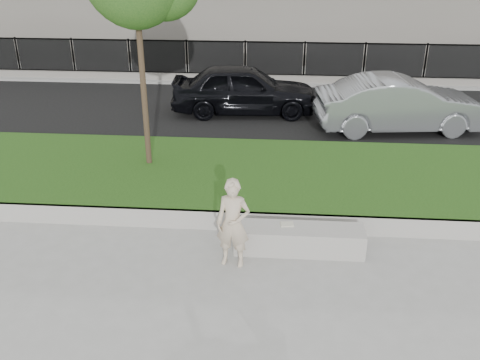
# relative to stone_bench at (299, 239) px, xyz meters

# --- Properties ---
(ground) EXTENTS (90.00, 90.00, 0.00)m
(ground) POSITION_rel_stone_bench_xyz_m (-1.19, -0.40, -0.24)
(ground) COLOR gray
(ground) RESTS_ON ground
(grass_bank) EXTENTS (34.00, 4.00, 0.40)m
(grass_bank) POSITION_rel_stone_bench_xyz_m (-1.19, 2.60, -0.04)
(grass_bank) COLOR black
(grass_bank) RESTS_ON ground
(grass_kerb) EXTENTS (34.00, 0.08, 0.40)m
(grass_kerb) POSITION_rel_stone_bench_xyz_m (-1.19, 0.64, -0.04)
(grass_kerb) COLOR #9C9992
(grass_kerb) RESTS_ON ground
(street) EXTENTS (34.00, 7.00, 0.04)m
(street) POSITION_rel_stone_bench_xyz_m (-1.19, 8.10, -0.22)
(street) COLOR black
(street) RESTS_ON ground
(far_pavement) EXTENTS (34.00, 3.00, 0.12)m
(far_pavement) POSITION_rel_stone_bench_xyz_m (-1.19, 12.60, -0.18)
(far_pavement) COLOR gray
(far_pavement) RESTS_ON ground
(iron_fence) EXTENTS (32.00, 0.30, 1.50)m
(iron_fence) POSITION_rel_stone_bench_xyz_m (-1.19, 11.60, 0.30)
(iron_fence) COLOR slate
(iron_fence) RESTS_ON far_pavement
(stone_bench) EXTENTS (2.33, 0.58, 0.48)m
(stone_bench) POSITION_rel_stone_bench_xyz_m (0.00, 0.00, 0.00)
(stone_bench) COLOR #9C9992
(stone_bench) RESTS_ON ground
(man) EXTENTS (0.64, 0.47, 1.61)m
(man) POSITION_rel_stone_bench_xyz_m (-1.15, -0.50, 0.57)
(man) COLOR beige
(man) RESTS_ON ground
(book) EXTENTS (0.25, 0.20, 0.03)m
(book) POSITION_rel_stone_bench_xyz_m (-0.22, 0.09, 0.25)
(book) COLOR beige
(book) RESTS_ON stone_bench
(car_dark) EXTENTS (4.60, 2.07, 1.53)m
(car_dark) POSITION_rel_stone_bench_xyz_m (-1.56, 7.91, 0.57)
(car_dark) COLOR black
(car_dark) RESTS_ON street
(car_silver) EXTENTS (4.85, 2.20, 1.54)m
(car_silver) POSITION_rel_stone_bench_xyz_m (2.96, 6.64, 0.57)
(car_silver) COLOR gray
(car_silver) RESTS_ON street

